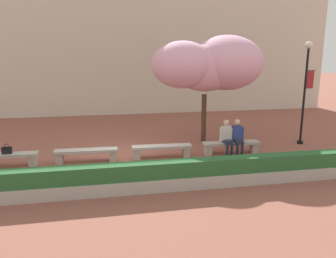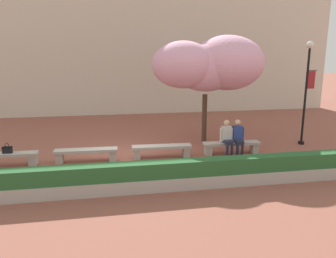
{
  "view_description": "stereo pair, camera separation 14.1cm",
  "coord_description": "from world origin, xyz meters",
  "px_view_note": "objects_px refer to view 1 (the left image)",
  "views": [
    {
      "loc": [
        -0.62,
        -11.15,
        3.63
      ],
      "look_at": [
        1.59,
        0.2,
        1.0
      ],
      "focal_mm": 35.0,
      "sensor_mm": 36.0,
      "label": 1
    },
    {
      "loc": [
        -0.48,
        -11.18,
        3.63
      ],
      "look_at": [
        1.59,
        0.2,
        1.0
      ],
      "focal_mm": 35.0,
      "sensor_mm": 36.0,
      "label": 2
    }
  ],
  "objects_px": {
    "stone_bench_center": "(162,149)",
    "lamp_post_with_banner": "(306,84)",
    "person_seated_left": "(227,136)",
    "handbag": "(7,150)",
    "stone_bench_west_end": "(4,158)",
    "cherry_tree_main": "(210,65)",
    "person_seated_right": "(238,135)",
    "stone_bench_near_east": "(231,145)",
    "stone_bench_near_west": "(86,153)"
  },
  "relations": [
    {
      "from": "person_seated_right",
      "to": "lamp_post_with_banner",
      "type": "relative_size",
      "value": 0.31
    },
    {
      "from": "person_seated_left",
      "to": "lamp_post_with_banner",
      "type": "xyz_separation_m",
      "value": [
        3.58,
        0.82,
        1.79
      ]
    },
    {
      "from": "lamp_post_with_banner",
      "to": "person_seated_right",
      "type": "bearing_deg",
      "value": -165.45
    },
    {
      "from": "handbag",
      "to": "cherry_tree_main",
      "type": "distance_m",
      "value": 8.22
    },
    {
      "from": "person_seated_right",
      "to": "lamp_post_with_banner",
      "type": "xyz_separation_m",
      "value": [
        3.16,
        0.82,
        1.79
      ]
    },
    {
      "from": "stone_bench_near_east",
      "to": "person_seated_right",
      "type": "xyz_separation_m",
      "value": [
        0.21,
        -0.05,
        0.39
      ]
    },
    {
      "from": "stone_bench_center",
      "to": "stone_bench_near_west",
      "type": "bearing_deg",
      "value": 180.0
    },
    {
      "from": "stone_bench_west_end",
      "to": "stone_bench_near_west",
      "type": "xyz_separation_m",
      "value": [
        2.65,
        0.0,
        0.0
      ]
    },
    {
      "from": "cherry_tree_main",
      "to": "lamp_post_with_banner",
      "type": "relative_size",
      "value": 1.13
    },
    {
      "from": "stone_bench_west_end",
      "to": "cherry_tree_main",
      "type": "relative_size",
      "value": 0.46
    },
    {
      "from": "handbag",
      "to": "lamp_post_with_banner",
      "type": "relative_size",
      "value": 0.08
    },
    {
      "from": "lamp_post_with_banner",
      "to": "person_seated_left",
      "type": "bearing_deg",
      "value": -167.1
    },
    {
      "from": "stone_bench_near_west",
      "to": "cherry_tree_main",
      "type": "xyz_separation_m",
      "value": [
        5.01,
        1.95,
        2.92
      ]
    },
    {
      "from": "person_seated_left",
      "to": "person_seated_right",
      "type": "bearing_deg",
      "value": 0.03
    },
    {
      "from": "stone_bench_near_west",
      "to": "stone_bench_center",
      "type": "relative_size",
      "value": 1.0
    },
    {
      "from": "stone_bench_near_east",
      "to": "handbag",
      "type": "xyz_separation_m",
      "value": [
        -7.82,
        -0.01,
        0.27
      ]
    },
    {
      "from": "stone_bench_near_west",
      "to": "handbag",
      "type": "bearing_deg",
      "value": -179.7
    },
    {
      "from": "stone_bench_center",
      "to": "lamp_post_with_banner",
      "type": "distance_m",
      "value": 6.44
    },
    {
      "from": "stone_bench_center",
      "to": "person_seated_right",
      "type": "height_order",
      "value": "person_seated_right"
    },
    {
      "from": "handbag",
      "to": "lamp_post_with_banner",
      "type": "xyz_separation_m",
      "value": [
        11.19,
        0.78,
        1.91
      ]
    },
    {
      "from": "stone_bench_near_east",
      "to": "cherry_tree_main",
      "type": "bearing_deg",
      "value": 98.49
    },
    {
      "from": "stone_bench_near_west",
      "to": "cherry_tree_main",
      "type": "height_order",
      "value": "cherry_tree_main"
    },
    {
      "from": "stone_bench_center",
      "to": "person_seated_left",
      "type": "relative_size",
      "value": 1.67
    },
    {
      "from": "stone_bench_center",
      "to": "handbag",
      "type": "distance_m",
      "value": 5.18
    },
    {
      "from": "stone_bench_west_end",
      "to": "person_seated_right",
      "type": "bearing_deg",
      "value": -0.37
    },
    {
      "from": "handbag",
      "to": "lamp_post_with_banner",
      "type": "height_order",
      "value": "lamp_post_with_banner"
    },
    {
      "from": "stone_bench_west_end",
      "to": "person_seated_right",
      "type": "height_order",
      "value": "person_seated_right"
    },
    {
      "from": "person_seated_left",
      "to": "handbag",
      "type": "bearing_deg",
      "value": 179.7
    },
    {
      "from": "stone_bench_near_west",
      "to": "handbag",
      "type": "relative_size",
      "value": 6.36
    },
    {
      "from": "stone_bench_near_west",
      "to": "person_seated_left",
      "type": "distance_m",
      "value": 5.1
    },
    {
      "from": "stone_bench_west_end",
      "to": "person_seated_right",
      "type": "distance_m",
      "value": 8.16
    },
    {
      "from": "stone_bench_west_end",
      "to": "person_seated_left",
      "type": "distance_m",
      "value": 7.74
    },
    {
      "from": "stone_bench_near_east",
      "to": "lamp_post_with_banner",
      "type": "height_order",
      "value": "lamp_post_with_banner"
    },
    {
      "from": "lamp_post_with_banner",
      "to": "cherry_tree_main",
      "type": "bearing_deg",
      "value": 162.01
    },
    {
      "from": "cherry_tree_main",
      "to": "stone_bench_center",
      "type": "bearing_deg",
      "value": -140.34
    },
    {
      "from": "stone_bench_center",
      "to": "handbag",
      "type": "height_order",
      "value": "handbag"
    },
    {
      "from": "person_seated_right",
      "to": "handbag",
      "type": "bearing_deg",
      "value": 179.71
    },
    {
      "from": "stone_bench_near_east",
      "to": "lamp_post_with_banner",
      "type": "xyz_separation_m",
      "value": [
        3.37,
        0.77,
        2.17
      ]
    },
    {
      "from": "stone_bench_center",
      "to": "stone_bench_near_east",
      "type": "xyz_separation_m",
      "value": [
        2.65,
        0.0,
        0.0
      ]
    },
    {
      "from": "handbag",
      "to": "cherry_tree_main",
      "type": "bearing_deg",
      "value": 14.63
    },
    {
      "from": "person_seated_left",
      "to": "person_seated_right",
      "type": "distance_m",
      "value": 0.42
    },
    {
      "from": "stone_bench_center",
      "to": "lamp_post_with_banner",
      "type": "bearing_deg",
      "value": 7.26
    },
    {
      "from": "person_seated_left",
      "to": "stone_bench_west_end",
      "type": "bearing_deg",
      "value": 179.6
    },
    {
      "from": "stone_bench_center",
      "to": "lamp_post_with_banner",
      "type": "xyz_separation_m",
      "value": [
        6.01,
        0.77,
        2.17
      ]
    },
    {
      "from": "person_seated_right",
      "to": "cherry_tree_main",
      "type": "distance_m",
      "value": 3.27
    },
    {
      "from": "person_seated_left",
      "to": "cherry_tree_main",
      "type": "xyz_separation_m",
      "value": [
        -0.08,
        2.01,
        2.53
      ]
    },
    {
      "from": "stone_bench_center",
      "to": "handbag",
      "type": "xyz_separation_m",
      "value": [
        -5.18,
        -0.01,
        0.27
      ]
    },
    {
      "from": "stone_bench_near_east",
      "to": "lamp_post_with_banner",
      "type": "distance_m",
      "value": 4.08
    },
    {
      "from": "person_seated_left",
      "to": "cherry_tree_main",
      "type": "bearing_deg",
      "value": 92.22
    },
    {
      "from": "person_seated_left",
      "to": "person_seated_right",
      "type": "height_order",
      "value": "same"
    }
  ]
}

